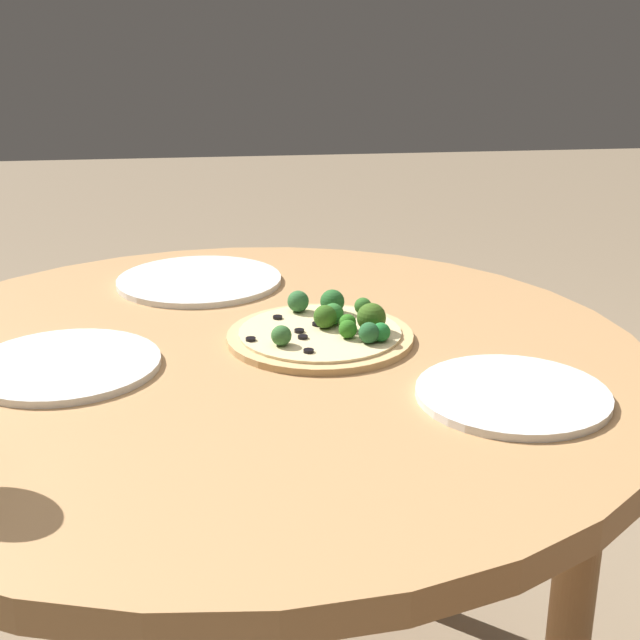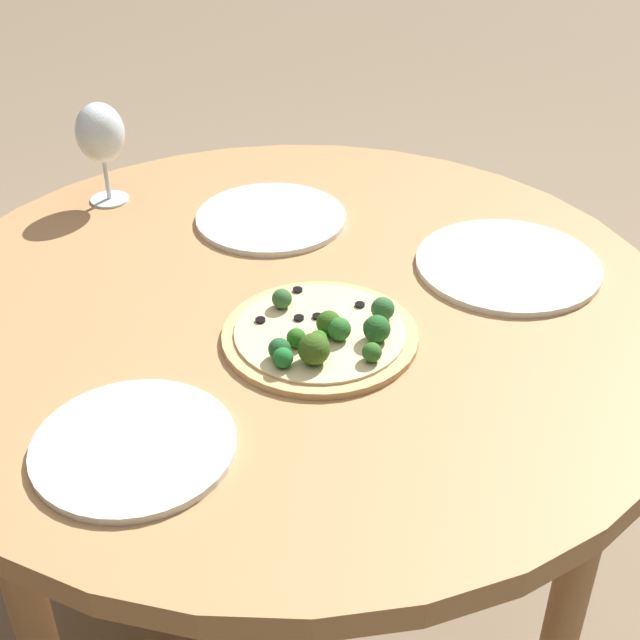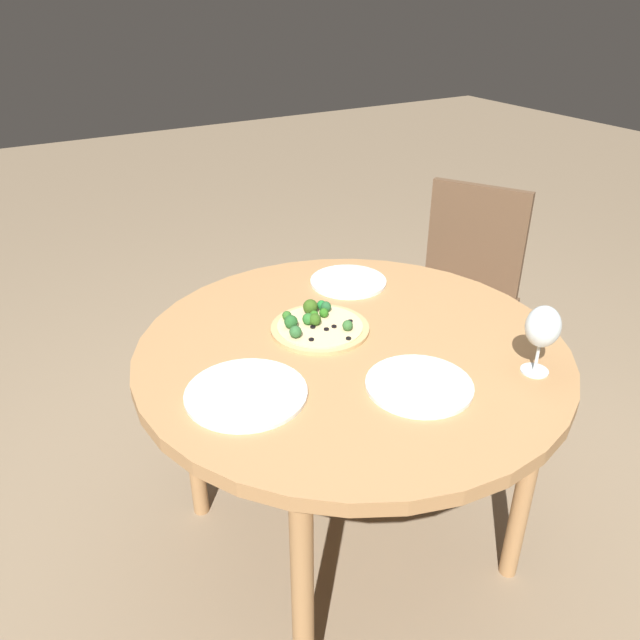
# 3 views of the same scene
# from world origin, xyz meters

# --- Properties ---
(ground_plane) EXTENTS (12.00, 12.00, 0.00)m
(ground_plane) POSITION_xyz_m (0.00, 0.00, 0.00)
(ground_plane) COLOR #847056
(dining_table) EXTENTS (1.10, 1.10, 0.71)m
(dining_table) POSITION_xyz_m (0.00, 0.00, 0.64)
(dining_table) COLOR #A87A4C
(dining_table) RESTS_ON ground_plane
(pizza) EXTENTS (0.26, 0.26, 0.06)m
(pizza) POSITION_xyz_m (-0.04, 0.11, 0.72)
(pizza) COLOR tan
(pizza) RESTS_ON dining_table
(wine_glass) EXTENTS (0.08, 0.08, 0.17)m
(wine_glass) POSITION_xyz_m (0.31, -0.33, 0.83)
(wine_glass) COLOR silver
(wine_glass) RESTS_ON dining_table
(plate_near) EXTENTS (0.25, 0.25, 0.01)m
(plate_near) POSITION_xyz_m (0.03, -0.24, 0.71)
(plate_near) COLOR silver
(plate_near) RESTS_ON dining_table
(plate_far) EXTENTS (0.28, 0.28, 0.01)m
(plate_far) POSITION_xyz_m (-0.33, -0.06, 0.71)
(plate_far) COLOR silver
(plate_far) RESTS_ON dining_table
(plate_side) EXTENTS (0.23, 0.23, 0.01)m
(plate_side) POSITION_xyz_m (0.19, 0.31, 0.71)
(plate_side) COLOR silver
(plate_side) RESTS_ON dining_table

